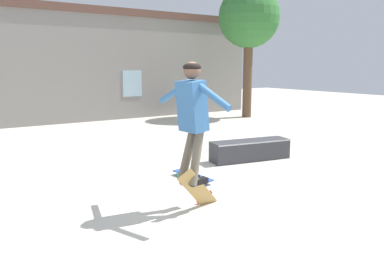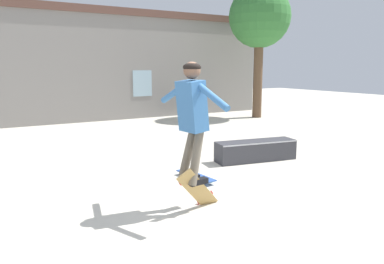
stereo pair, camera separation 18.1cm
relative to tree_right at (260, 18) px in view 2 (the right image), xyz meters
name	(u,v)px [view 2 (the right image)]	position (x,y,z in m)	size (l,w,h in m)	color
ground_plane	(223,206)	(-6.07, -6.55, -3.44)	(40.00, 40.00, 0.00)	beige
building_backdrop	(68,63)	(-6.08, 2.08, -1.51)	(15.52, 0.52, 4.87)	gray
tree_right	(260,18)	(0.00, 0.00, 0.00)	(2.13, 2.13, 4.57)	brown
skate_ledge	(256,151)	(-4.12, -4.87, -3.24)	(1.64, 0.70, 0.39)	#38383D
skater	(192,112)	(-6.47, -6.44, -2.18)	(0.33, 1.32, 1.51)	teal
skateboard_flipping	(198,190)	(-6.41, -6.47, -3.18)	(0.73, 0.36, 0.72)	#AD894C
skateboard_resting	(196,176)	(-5.78, -5.36, -3.37)	(0.28, 0.86, 0.08)	#2D519E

